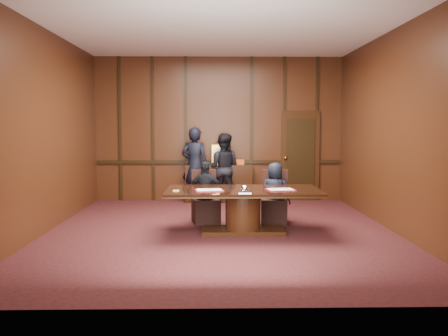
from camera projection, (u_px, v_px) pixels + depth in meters
name	position (u px, v px, depth m)	size (l,w,h in m)	color
room	(224.00, 132.00, 8.24)	(7.00, 7.04, 3.50)	black
sideboard	(219.00, 182.00, 11.46)	(1.60, 0.45, 1.54)	black
conference_table	(243.00, 204.00, 8.07)	(2.62, 1.32, 0.76)	black
folder_left	(209.00, 190.00, 7.87)	(0.50, 0.39, 0.02)	#A40F22
folder_right	(280.00, 190.00, 7.93)	(0.51, 0.40, 0.02)	#A40F22
inkstand	(245.00, 190.00, 7.60)	(0.20, 0.14, 0.12)	white
notepad	(176.00, 191.00, 7.80)	(0.10, 0.07, 0.01)	#F1D776
chair_left	(206.00, 208.00, 8.95)	(0.57, 0.57, 0.99)	black
chair_right	(275.00, 207.00, 8.98)	(0.55, 0.55, 0.99)	black
signatory_left	(206.00, 193.00, 8.85)	(0.69, 0.29, 1.17)	black
signatory_right	(275.00, 193.00, 8.87)	(0.56, 0.37, 1.16)	black
witness_left	(195.00, 165.00, 11.25)	(0.66, 0.43, 1.80)	black
witness_right	(223.00, 168.00, 11.27)	(0.80, 0.63, 1.65)	black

